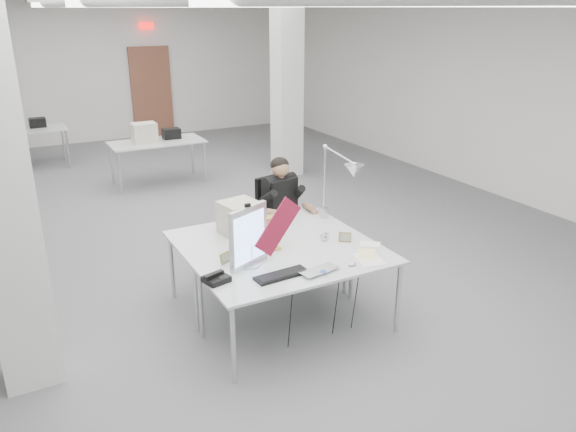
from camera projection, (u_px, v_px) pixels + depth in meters
name	position (u px, v px, depth m)	size (l,w,h in m)	color
room_shell	(201.00, 114.00, 6.98)	(10.04, 14.04, 3.24)	#5D5D60
desk_main	(301.00, 264.00, 5.11)	(1.80, 0.90, 0.03)	silver
desk_second	(259.00, 231.00, 5.86)	(1.80, 0.90, 0.03)	silver
bg_desk_a	(157.00, 142.00, 9.76)	(1.60, 0.80, 0.03)	silver
bg_desk_b	(22.00, 130.00, 10.70)	(1.60, 0.80, 0.03)	silver
office_chair	(279.00, 219.00, 6.67)	(0.57, 0.57, 1.16)	black
seated_person	(280.00, 194.00, 6.52)	(0.50, 0.63, 0.94)	black
monitor	(248.00, 237.00, 4.96)	(0.45, 0.05, 0.56)	silver
pennant	(278.00, 227.00, 5.04)	(0.52, 0.01, 0.22)	maroon
keyboard	(282.00, 275.00, 4.85)	(0.49, 0.16, 0.02)	black
laptop	(324.00, 273.00, 4.88)	(0.37, 0.24, 0.03)	silver
mouse	(352.00, 264.00, 5.05)	(0.08, 0.05, 0.03)	silver
bankers_lamp	(271.00, 233.00, 5.34)	(0.29, 0.12, 0.33)	gold
desk_phone	(216.00, 279.00, 4.75)	(0.20, 0.18, 0.05)	black
picture_frame_left	(225.00, 258.00, 5.10)	(0.12, 0.01, 0.10)	#A48C47
picture_frame_right	(345.00, 237.00, 5.55)	(0.13, 0.01, 0.10)	olive
desk_clock	(324.00, 236.00, 5.58)	(0.09, 0.09, 0.03)	#ABABAF
paper_stack_a	(369.00, 259.00, 5.18)	(0.22, 0.31, 0.01)	white
paper_stack_b	(367.00, 254.00, 5.29)	(0.16, 0.23, 0.01)	#FEE698
paper_stack_c	(370.00, 244.00, 5.51)	(0.20, 0.14, 0.01)	white
beige_monitor	(239.00, 218.00, 5.72)	(0.36, 0.34, 0.34)	beige
architect_lamp	(337.00, 183.00, 5.85)	(0.25, 0.73, 0.93)	silver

